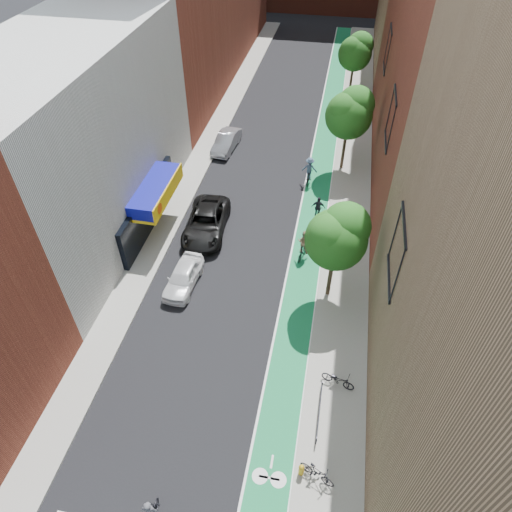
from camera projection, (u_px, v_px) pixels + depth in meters
The scene contains 18 objects.
ground at pixel (187, 438), 20.76m from camera, with size 160.00×160.00×0.00m, color black.
bike_lane at pixel (323, 154), 38.75m from camera, with size 2.00×68.00×0.01m, color #15774C.
sidewalk_left at pixel (210, 142), 40.10m from camera, with size 2.00×68.00×0.15m, color gray.
sidewalk_right at pixel (353, 156), 38.36m from camera, with size 3.00×68.00×0.15m, color gray.
building_left_white at pixel (74, 144), 28.16m from camera, with size 8.00×20.00×12.00m, color silver.
building_right_mid_red at pixel (461, 20), 30.09m from camera, with size 8.00×28.00×22.00m, color maroon.
tree_near at pixel (338, 235), 23.93m from camera, with size 3.40×3.36×6.42m.
tree_mid at pixel (350, 112), 33.76m from camera, with size 3.55×3.53×6.74m.
tree_far at pixel (356, 51), 44.01m from camera, with size 3.30×3.25×6.21m.
parked_car_white at pixel (183, 277), 27.26m from camera, with size 1.59×3.94×1.34m, color white.
parked_car_black at pixel (206, 222), 30.84m from camera, with size 2.62×5.67×1.58m, color black.
parked_car_silver at pixel (226, 142), 38.88m from camera, with size 1.49×4.26×1.40m, color #999BA1.
cyclist_lane_near at pixel (303, 246), 29.01m from camera, with size 0.92×1.86×2.02m.
cyclist_lane_mid at pixel (318, 213), 31.69m from camera, with size 0.94×1.71×1.96m.
cyclist_lane_far at pixel (309, 172), 35.04m from camera, with size 1.18×1.69×2.12m.
parked_bike_mid at pixel (317, 473), 19.03m from camera, with size 0.46×1.62×0.98m, color black.
parked_bike_far at pixel (338, 379), 22.30m from camera, with size 0.59×1.68×0.88m, color black.
fire_hydrant at pixel (301, 470), 19.24m from camera, with size 0.25×0.25×0.71m.
Camera 1 is at (4.91, -8.60, 20.30)m, focal length 32.00 mm.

